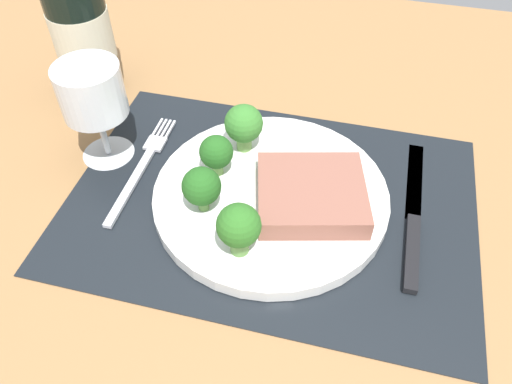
# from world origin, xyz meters

# --- Properties ---
(ground_plane) EXTENTS (1.40, 1.10, 0.03)m
(ground_plane) POSITION_xyz_m (0.00, 0.00, -0.01)
(ground_plane) COLOR #996D42
(placemat) EXTENTS (0.47, 0.33, 0.00)m
(placemat) POSITION_xyz_m (0.00, 0.00, 0.00)
(placemat) COLOR black
(placemat) RESTS_ON ground_plane
(plate) EXTENTS (0.27, 0.27, 0.02)m
(plate) POSITION_xyz_m (0.00, 0.00, 0.01)
(plate) COLOR white
(plate) RESTS_ON placemat
(steak) EXTENTS (0.14, 0.13, 0.03)m
(steak) POSITION_xyz_m (0.05, -0.01, 0.03)
(steak) COLOR #8C5647
(steak) RESTS_ON plate
(broccoli_back_left) EXTENTS (0.05, 0.05, 0.06)m
(broccoli_back_left) POSITION_xyz_m (-0.05, 0.06, 0.06)
(broccoli_back_left) COLOR #6B994C
(broccoli_back_left) RESTS_ON plate
(broccoli_front_edge) EXTENTS (0.04, 0.04, 0.05)m
(broccoli_front_edge) POSITION_xyz_m (-0.07, 0.01, 0.05)
(broccoli_front_edge) COLOR #6B994C
(broccoli_front_edge) RESTS_ON plate
(broccoli_near_fork) EXTENTS (0.04, 0.04, 0.06)m
(broccoli_near_fork) POSITION_xyz_m (-0.07, -0.04, 0.05)
(broccoli_near_fork) COLOR #5B8942
(broccoli_near_fork) RESTS_ON plate
(broccoli_near_steak) EXTENTS (0.05, 0.05, 0.06)m
(broccoli_near_steak) POSITION_xyz_m (-0.01, -0.09, 0.06)
(broccoli_near_steak) COLOR #5B8942
(broccoli_near_steak) RESTS_ON plate
(fork) EXTENTS (0.02, 0.19, 0.01)m
(fork) POSITION_xyz_m (-0.17, 0.01, 0.01)
(fork) COLOR silver
(fork) RESTS_ON placemat
(knife) EXTENTS (0.02, 0.23, 0.01)m
(knife) POSITION_xyz_m (0.16, 0.01, 0.01)
(knife) COLOR black
(knife) RESTS_ON placemat
(wine_bottle) EXTENTS (0.08, 0.08, 0.28)m
(wine_bottle) POSITION_xyz_m (-0.30, 0.16, 0.10)
(wine_bottle) COLOR black
(wine_bottle) RESTS_ON ground_plane
(wine_glass) EXTENTS (0.08, 0.08, 0.13)m
(wine_glass) POSITION_xyz_m (-0.22, 0.03, 0.09)
(wine_glass) COLOR silver
(wine_glass) RESTS_ON ground_plane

